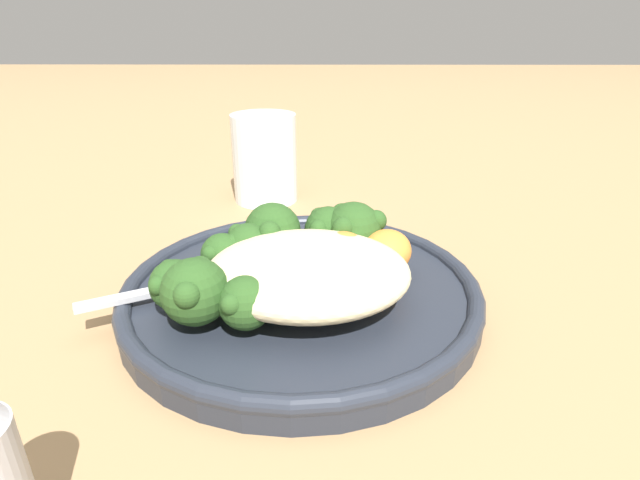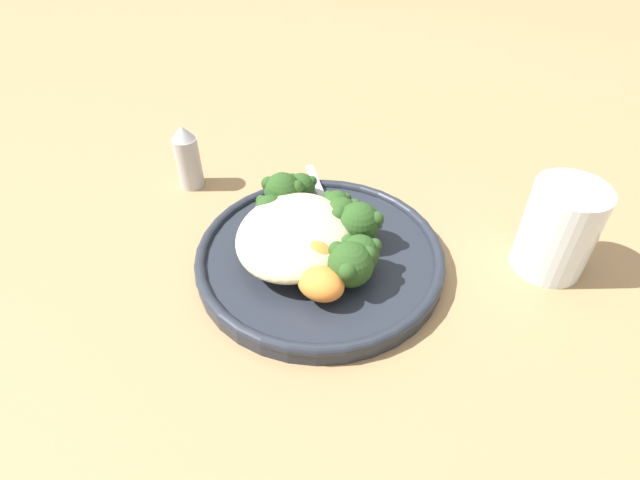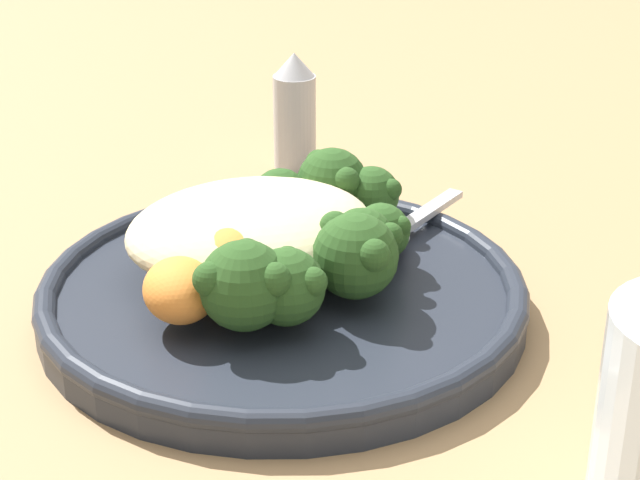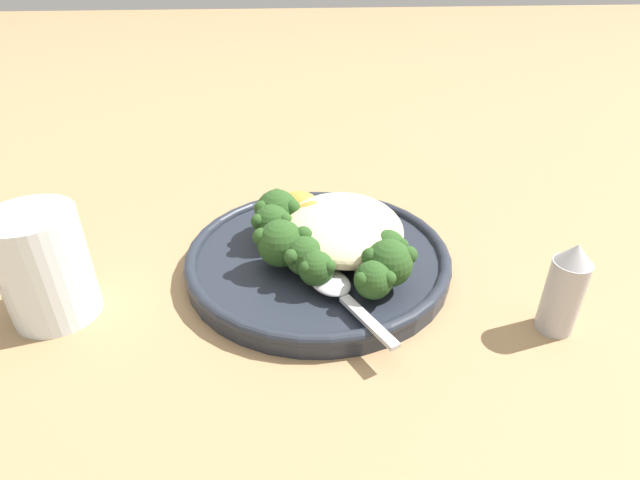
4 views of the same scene
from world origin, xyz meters
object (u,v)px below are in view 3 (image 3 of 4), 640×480
at_px(broccoli_stalk_6, 322,191).
at_px(sweet_potato_chunk_1, 176,286).
at_px(broccoli_stalk_0, 243,281).
at_px(plate, 283,294).
at_px(broccoli_stalk_3, 334,244).
at_px(quinoa_mound, 251,229).
at_px(sweet_potato_chunk_0, 229,259).
at_px(broccoli_stalk_1, 273,276).
at_px(broccoli_stalk_2, 336,256).
at_px(broccoli_stalk_4, 341,238).
at_px(broccoli_stalk_7, 271,208).
at_px(salt_shaker, 295,111).
at_px(spoon, 386,236).
at_px(broccoli_stalk_5, 348,206).

xyz_separation_m(broccoli_stalk_6, sweet_potato_chunk_1, (-0.12, -0.06, -0.00)).
bearing_deg(broccoli_stalk_0, broccoli_stalk_6, 155.27).
height_order(broccoli_stalk_0, broccoli_stalk_6, broccoli_stalk_0).
height_order(plate, broccoli_stalk_3, broccoli_stalk_3).
height_order(quinoa_mound, sweet_potato_chunk_0, quinoa_mound).
height_order(broccoli_stalk_1, sweet_potato_chunk_0, broccoli_stalk_1).
relative_size(quinoa_mound, broccoli_stalk_2, 1.31).
relative_size(quinoa_mound, broccoli_stalk_4, 1.24).
xyz_separation_m(broccoli_stalk_2, broccoli_stalk_4, (0.02, 0.03, -0.01)).
xyz_separation_m(plate, broccoli_stalk_7, (0.02, 0.05, 0.02)).
bearing_deg(salt_shaker, plate, -119.18).
height_order(broccoli_stalk_0, broccoli_stalk_1, broccoli_stalk_0).
bearing_deg(broccoli_stalk_7, broccoli_stalk_2, -131.29).
height_order(broccoli_stalk_3, salt_shaker, salt_shaker).
distance_m(broccoli_stalk_7, spoon, 0.07).
height_order(broccoli_stalk_4, sweet_potato_chunk_1, broccoli_stalk_4).
relative_size(broccoli_stalk_7, sweet_potato_chunk_0, 1.59).
distance_m(broccoli_stalk_2, spoon, 0.06).
height_order(broccoli_stalk_0, broccoli_stalk_7, broccoli_stalk_0).
height_order(sweet_potato_chunk_0, spoon, sweet_potato_chunk_0).
relative_size(sweet_potato_chunk_1, salt_shaker, 0.54).
relative_size(plate, broccoli_stalk_4, 2.36).
distance_m(broccoli_stalk_5, salt_shaker, 0.16).
bearing_deg(sweet_potato_chunk_0, plate, -0.41).
bearing_deg(plate, broccoli_stalk_3, -14.64).
bearing_deg(broccoli_stalk_4, sweet_potato_chunk_1, -147.90).
bearing_deg(quinoa_mound, broccoli_stalk_3, -44.70).
relative_size(broccoli_stalk_1, spoon, 1.06).
distance_m(broccoli_stalk_2, sweet_potato_chunk_1, 0.08).
distance_m(sweet_potato_chunk_0, salt_shaker, 0.23).
xyz_separation_m(broccoli_stalk_6, spoon, (0.02, -0.04, -0.01)).
distance_m(quinoa_mound, broccoli_stalk_3, 0.05).
distance_m(plate, broccoli_stalk_3, 0.04).
relative_size(broccoli_stalk_0, broccoli_stalk_6, 1.04).
bearing_deg(sweet_potato_chunk_0, broccoli_stalk_3, -7.30).
xyz_separation_m(plate, sweet_potato_chunk_1, (-0.06, -0.01, 0.03)).
relative_size(broccoli_stalk_0, broccoli_stalk_3, 1.35).
bearing_deg(salt_shaker, broccoli_stalk_7, -122.16).
height_order(sweet_potato_chunk_0, salt_shaker, salt_shaker).
relative_size(broccoli_stalk_0, broccoli_stalk_4, 1.12).
xyz_separation_m(broccoli_stalk_4, broccoli_stalk_6, (0.02, 0.05, 0.01)).
bearing_deg(sweet_potato_chunk_1, broccoli_stalk_0, -39.03).
bearing_deg(broccoli_stalk_4, broccoli_stalk_5, 79.85).
bearing_deg(broccoli_stalk_6, plate, -157.06).
bearing_deg(broccoli_stalk_7, spoon, -80.99).
relative_size(broccoli_stalk_1, broccoli_stalk_4, 1.08).
xyz_separation_m(plate, broccoli_stalk_3, (0.03, -0.01, 0.03)).
xyz_separation_m(broccoli_stalk_0, sweet_potato_chunk_1, (-0.03, 0.02, -0.01)).
bearing_deg(broccoli_stalk_1, broccoli_stalk_0, -67.79).
relative_size(spoon, salt_shaker, 1.34).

